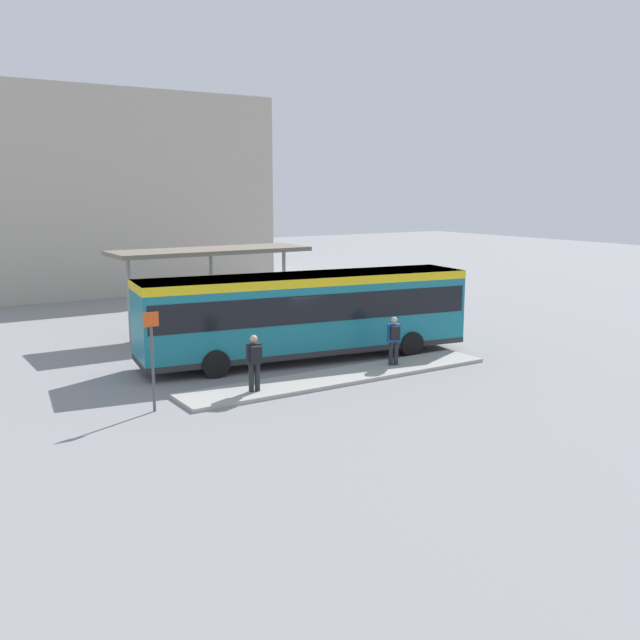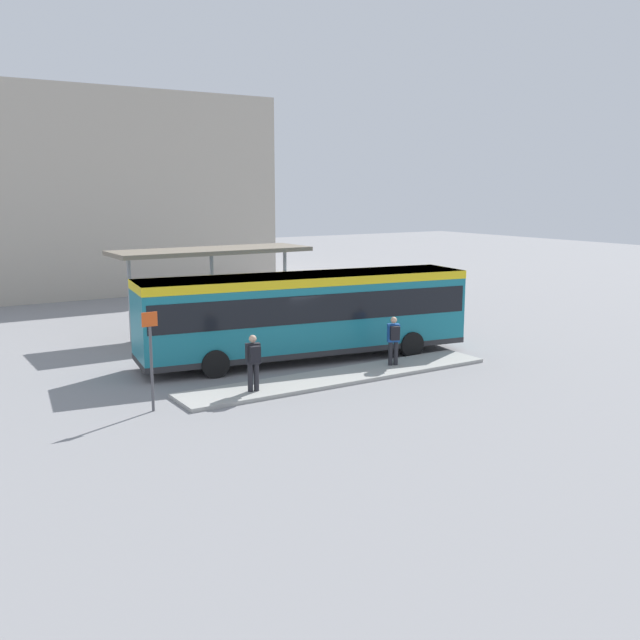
# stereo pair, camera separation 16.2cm
# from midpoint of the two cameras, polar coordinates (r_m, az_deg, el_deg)

# --- Properties ---
(ground_plane) EXTENTS (120.00, 120.00, 0.00)m
(ground_plane) POSITION_cam_midpoint_polar(r_m,az_deg,el_deg) (25.98, -1.30, -3.16)
(ground_plane) COLOR gray
(curb_island) EXTENTS (11.10, 1.80, 0.12)m
(curb_island) POSITION_cam_midpoint_polar(r_m,az_deg,el_deg) (23.38, 1.49, -4.54)
(curb_island) COLOR #9E9E99
(curb_island) RESTS_ON ground_plane
(city_bus) EXTENTS (12.26, 4.18, 3.10)m
(city_bus) POSITION_cam_midpoint_polar(r_m,az_deg,el_deg) (25.62, -1.29, 0.80)
(city_bus) COLOR #197284
(city_bus) RESTS_ON ground_plane
(pedestrian_waiting) EXTENTS (0.51, 0.54, 1.69)m
(pedestrian_waiting) POSITION_cam_midpoint_polar(r_m,az_deg,el_deg) (24.51, 5.75, -1.42)
(pedestrian_waiting) COLOR #232328
(pedestrian_waiting) RESTS_ON curb_island
(pedestrian_companion) EXTENTS (0.45, 0.49, 1.72)m
(pedestrian_companion) POSITION_cam_midpoint_polar(r_m,az_deg,el_deg) (21.29, -5.48, -3.17)
(pedestrian_companion) COLOR #232328
(pedestrian_companion) RESTS_ON curb_island
(bicycle_red) EXTENTS (0.48, 1.78, 0.77)m
(bicycle_red) POSITION_cam_midpoint_polar(r_m,az_deg,el_deg) (34.81, 8.45, 0.85)
(bicycle_red) COLOR black
(bicycle_red) RESTS_ON ground_plane
(bicycle_yellow) EXTENTS (0.48, 1.81, 0.78)m
(bicycle_yellow) POSITION_cam_midpoint_polar(r_m,az_deg,el_deg) (35.48, 7.73, 1.05)
(bicycle_yellow) COLOR black
(bicycle_yellow) RESTS_ON ground_plane
(bicycle_orange) EXTENTS (0.48, 1.69, 0.74)m
(bicycle_orange) POSITION_cam_midpoint_polar(r_m,az_deg,el_deg) (36.00, 6.72, 1.17)
(bicycle_orange) COLOR black
(bicycle_orange) RESTS_ON ground_plane
(station_shelter) EXTENTS (8.41, 2.78, 3.63)m
(station_shelter) POSITION_cam_midpoint_polar(r_m,az_deg,el_deg) (30.67, -8.90, 5.29)
(station_shelter) COLOR #706656
(station_shelter) RESTS_ON ground_plane
(platform_sign) EXTENTS (0.44, 0.08, 2.80)m
(platform_sign) POSITION_cam_midpoint_polar(r_m,az_deg,el_deg) (20.13, -13.49, -2.88)
(platform_sign) COLOR #4C4C51
(platform_sign) RESTS_ON ground_plane
(station_building) EXTENTS (19.18, 14.23, 11.72)m
(station_building) POSITION_cam_midpoint_polar(r_m,az_deg,el_deg) (49.06, -18.05, 9.61)
(station_building) COLOR #B2A899
(station_building) RESTS_ON ground_plane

